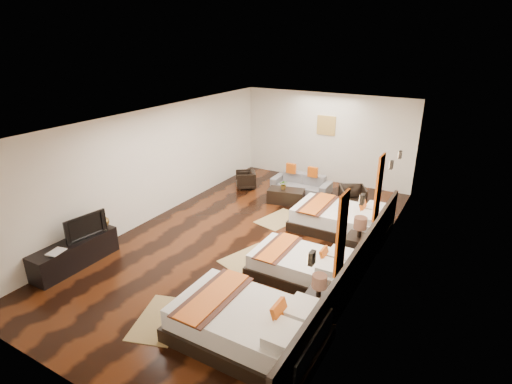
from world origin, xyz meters
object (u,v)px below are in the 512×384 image
Objects in this scene: sofa at (301,183)px; coffee_table at (286,196)px; figurine at (101,220)px; armchair_right at (352,197)px; table_plant at (284,185)px; book at (51,251)px; nightstand_a at (318,306)px; bed_far at (341,219)px; bed_near at (249,325)px; bed_mid at (302,265)px; nightstand_b at (358,246)px; tv_console at (75,253)px; armchair_left at (246,180)px; tv at (84,225)px.

sofa is 1.05m from coffee_table.
figurine is 6.40m from armchair_right.
book is at bearing -111.65° from table_plant.
bed_far is at bearing 102.37° from nightstand_a.
bed_near is 6.57m from sofa.
nightstand_a reaches higher than book.
figurine is at bearing -178.84° from nightstand_a.
nightstand_a is (0.75, -1.10, 0.06)m from bed_mid.
nightstand_b is 5.48m from figurine.
figurine is (-4.95, -0.10, 0.41)m from nightstand_a.
figurine reaches higher than nightstand_a.
armchair_right reaches higher than tv_console.
nightstand_a is 5.08m from table_plant.
nightstand_b reaches higher than armchair_left.
tv is at bearing -154.43° from armchair_right.
table_plant is at bearing 169.77° from armchair_right.
tv is 5.37m from armchair_left.
table_plant is at bearing -172.15° from coffee_table.
figurine is at bearing -44.63° from armchair_left.
table_plant is (1.53, -0.46, 0.27)m from armchair_left.
nightstand_a is at bearing 9.45° from tv_console.
bed_mid is at bearing 24.60° from tv_console.
tv_console is 3.07× the size of armchair_left.
coffee_table is (2.29, 4.40, -0.53)m from figurine.
bed_far is (0.00, 2.31, 0.04)m from bed_mid.
bed_mid is 1.97× the size of nightstand_b.
figurine reaches higher than armchair_left.
bed_mid is 1.37m from nightstand_b.
book is (0.00, -0.48, 0.29)m from tv_console.
figurine is at bearing 168.61° from bed_near.
armchair_left is at bearing 133.85° from bed_mid.
bed_mid is 4.61m from tv_console.
figurine reaches higher than table_plant.
armchair_right is at bearing 56.98° from book.
tv is 6.34m from sofa.
tv_console is 2.03× the size of tv.
armchair_left is (-4.25, 4.75, -0.05)m from nightstand_a.
bed_near is at bearing -87.12° from tv.
nightstand_b reaches higher than book.
armchair_left is (-3.50, 3.65, 0.01)m from bed_mid.
armchair_right is 2.49× the size of table_plant.
tv reaches higher than table_plant.
book is (-4.19, -2.40, 0.31)m from bed_mid.
tv_console is at bearing 177.54° from tv.
bed_mid is 7.14× the size of table_plant.
bed_far reaches higher than armchair_left.
bed_far is at bearing 45.21° from tv_console.
nightstand_a is at bearing -75.28° from tv.
bed_mid is 3.72m from coffee_table.
bed_near is 4.30m from figurine.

